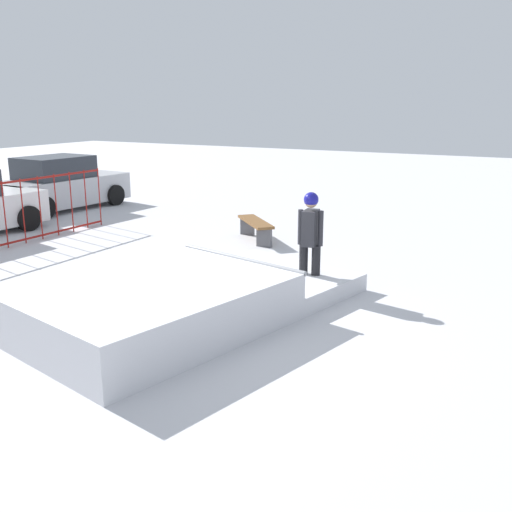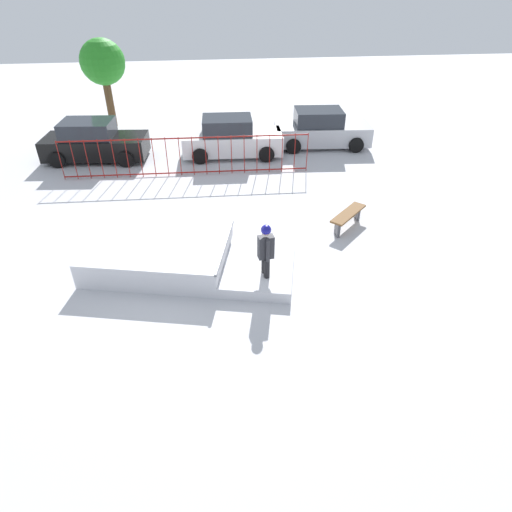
% 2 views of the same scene
% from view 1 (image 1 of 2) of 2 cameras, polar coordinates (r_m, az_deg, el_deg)
% --- Properties ---
extents(ground_plane, '(60.00, 60.00, 0.00)m').
position_cam_1_polar(ground_plane, '(9.22, -7.51, -5.66)').
color(ground_plane, silver).
extents(skate_ramp, '(5.84, 3.74, 0.74)m').
position_cam_1_polar(skate_ramp, '(8.85, -7.24, -4.37)').
color(skate_ramp, silver).
rests_on(skate_ramp, ground).
extents(skater, '(0.41, 0.44, 1.73)m').
position_cam_1_polar(skater, '(10.04, 5.26, 2.10)').
color(skater, black).
rests_on(skater, ground).
extents(skateboard, '(0.82, 0.39, 0.09)m').
position_cam_1_polar(skateboard, '(10.10, 1.02, -3.25)').
color(skateboard, black).
rests_on(skateboard, ground).
extents(park_bench, '(1.40, 1.43, 0.48)m').
position_cam_1_polar(park_bench, '(13.86, -0.06, 2.95)').
color(park_bench, brown).
rests_on(park_bench, ground).
extents(parked_car_silver, '(4.21, 2.14, 1.60)m').
position_cam_1_polar(parked_car_silver, '(18.84, -18.40, 6.48)').
color(parked_car_silver, '#B7B7BC').
rests_on(parked_car_silver, ground).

